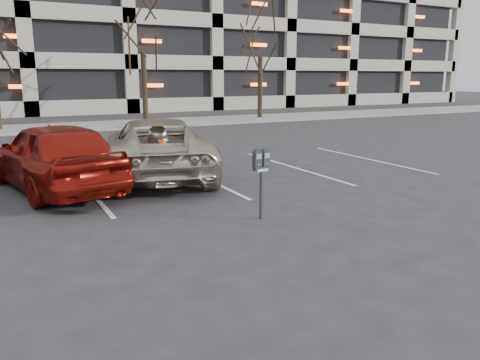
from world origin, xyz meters
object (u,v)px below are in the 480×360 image
(tree_d, at_px, (261,17))
(suv_silver, at_px, (157,147))
(car_red, at_px, (55,156))
(parking_meter, at_px, (261,166))
(tree_c, at_px, (141,2))

(tree_d, xyz_separation_m, suv_silver, (-10.54, -13.07, -5.13))
(tree_d, relative_size, car_red, 1.76)
(parking_meter, xyz_separation_m, suv_silver, (-0.49, 4.44, -0.21))
(parking_meter, xyz_separation_m, car_red, (-2.97, 3.99, -0.17))
(tree_c, distance_m, tree_d, 7.01)
(parking_meter, distance_m, suv_silver, 4.47)
(parking_meter, relative_size, car_red, 0.27)
(tree_c, distance_m, car_red, 15.75)
(tree_c, xyz_separation_m, suv_silver, (-3.54, -13.07, -5.44))
(tree_d, relative_size, parking_meter, 6.50)
(suv_silver, bearing_deg, parking_meter, 110.16)
(suv_silver, bearing_deg, tree_c, -91.30)
(tree_d, bearing_deg, parking_meter, -119.88)
(parking_meter, bearing_deg, tree_d, 57.17)
(tree_c, height_order, parking_meter, tree_c)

